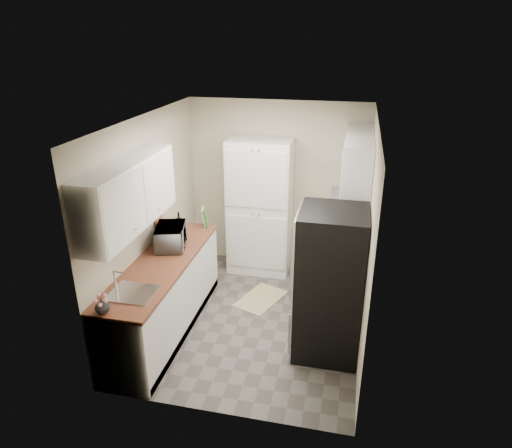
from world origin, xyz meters
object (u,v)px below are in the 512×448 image
(refrigerator, at_px, (330,284))
(pantry_cabinet, at_px, (260,207))
(electric_range, at_px, (335,278))
(wine_bottle, at_px, (179,224))
(microwave, at_px, (171,237))
(toaster_oven, at_px, (345,217))

(refrigerator, bearing_deg, pantry_cabinet, 123.46)
(electric_range, distance_m, wine_bottle, 2.12)
(microwave, bearing_deg, toaster_oven, -74.60)
(electric_range, bearing_deg, refrigerator, -92.48)
(microwave, xyz_separation_m, toaster_oven, (2.05, 1.22, -0.04))
(electric_range, relative_size, wine_bottle, 4.04)
(pantry_cabinet, distance_m, electric_range, 1.58)
(refrigerator, xyz_separation_m, wine_bottle, (-2.00, 0.74, 0.21))
(pantry_cabinet, height_order, electric_range, pantry_cabinet)
(electric_range, bearing_deg, pantry_cabinet, 141.78)
(pantry_cabinet, distance_m, wine_bottle, 1.31)
(microwave, height_order, toaster_oven, microwave)
(electric_range, distance_m, microwave, 2.12)
(electric_range, relative_size, refrigerator, 0.66)
(electric_range, height_order, refrigerator, refrigerator)
(electric_range, bearing_deg, toaster_oven, 85.80)
(pantry_cabinet, height_order, toaster_oven, pantry_cabinet)
(pantry_cabinet, bearing_deg, toaster_oven, -6.39)
(refrigerator, distance_m, toaster_oven, 1.60)
(wine_bottle, bearing_deg, microwave, -83.57)
(refrigerator, bearing_deg, wine_bottle, 159.60)
(microwave, distance_m, toaster_oven, 2.39)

